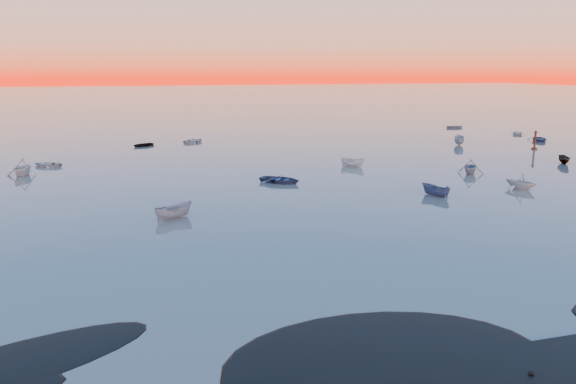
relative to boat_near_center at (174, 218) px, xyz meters
name	(u,v)px	position (x,y,z in m)	size (l,w,h in m)	color
ground	(208,126)	(13.93, 76.00, 0.00)	(600.00, 600.00, 0.00)	#70675D
mud_lobes	(502,324)	(13.93, -25.00, 0.01)	(140.00, 6.00, 0.07)	black
moored_fleet	(257,159)	(13.93, 29.00, 0.00)	(124.00, 58.00, 1.20)	beige
boat_near_center	(174,218)	(0.00, 0.00, 0.00)	(3.53, 1.49, 1.22)	gray
boat_near_right	(520,189)	(36.04, 1.79, 0.00)	(3.57, 1.61, 1.25)	beige
channel_marker	(535,141)	(57.77, 26.16, 1.25)	(0.89, 0.89, 3.16)	#43180E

